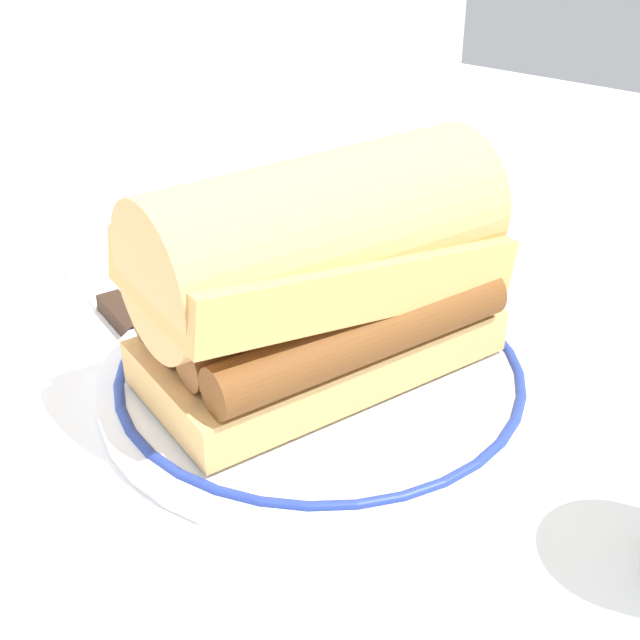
% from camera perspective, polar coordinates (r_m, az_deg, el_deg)
% --- Properties ---
extents(ground_plane, '(1.50, 1.50, 0.00)m').
position_cam_1_polar(ground_plane, '(0.47, 1.14, -7.20)').
color(ground_plane, silver).
extents(plate, '(0.26, 0.26, 0.01)m').
position_cam_1_polar(plate, '(0.49, 0.00, -3.71)').
color(plate, white).
rests_on(plate, ground_plane).
extents(sausage_sandwich, '(0.22, 0.16, 0.12)m').
position_cam_1_polar(sausage_sandwich, '(0.46, 0.00, 3.29)').
color(sausage_sandwich, '#E0AD62').
rests_on(sausage_sandwich, plate).
extents(butter_knife, '(0.07, 0.16, 0.01)m').
position_cam_1_polar(butter_knife, '(0.60, -14.48, 1.63)').
color(butter_knife, silver).
rests_on(butter_knife, ground_plane).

